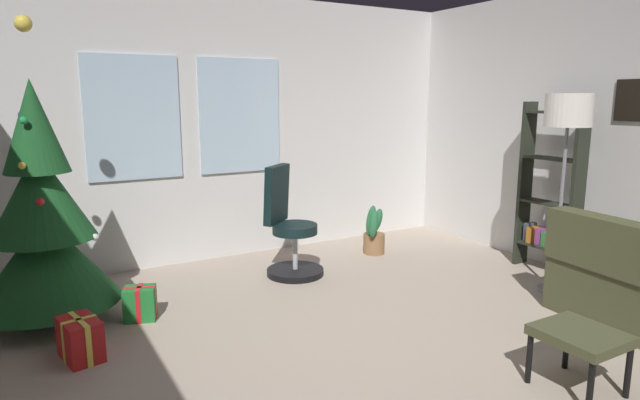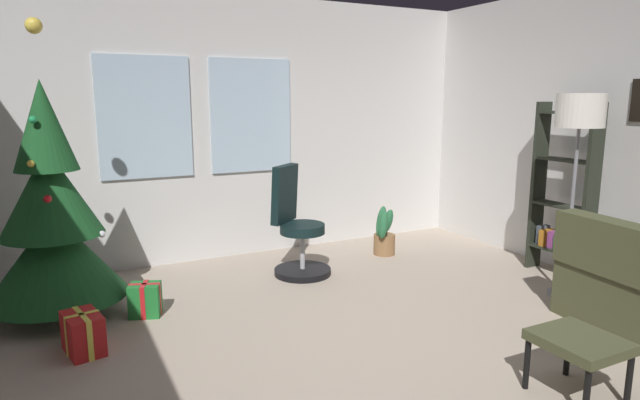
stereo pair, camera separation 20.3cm
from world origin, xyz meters
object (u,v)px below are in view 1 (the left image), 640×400
at_px(gift_box_green, 140,303).
at_px(office_chair, 289,233).
at_px(holiday_tree, 43,225).
at_px(potted_plant, 374,235).
at_px(bookshelf, 549,198).
at_px(gift_box_red, 80,339).
at_px(footstool, 580,339).
at_px(floor_lamp, 568,123).

relative_size(gift_box_green, office_chair, 0.27).
distance_m(holiday_tree, potted_plant, 3.32).
bearing_deg(office_chair, bookshelf, -27.67).
relative_size(gift_box_red, bookshelf, 0.22).
distance_m(footstool, gift_box_red, 3.17).
distance_m(office_chair, bookshelf, 2.59).
xyz_separation_m(holiday_tree, floor_lamp, (3.98, -1.54, 0.74)).
bearing_deg(footstool, gift_box_red, 142.85).
distance_m(bookshelf, potted_plant, 1.85).
bearing_deg(footstool, bookshelf, 41.98).
distance_m(holiday_tree, floor_lamp, 4.33).
distance_m(office_chair, potted_plant, 1.16).
distance_m(gift_box_red, bookshelf, 4.34).
height_order(footstool, office_chair, office_chair).
bearing_deg(potted_plant, footstool, -101.85).
relative_size(gift_box_red, floor_lamp, 0.21).
bearing_deg(floor_lamp, bookshelf, 45.47).
xyz_separation_m(footstool, floor_lamp, (1.34, 1.15, 1.19)).
xyz_separation_m(gift_box_green, floor_lamp, (3.37, -1.23, 1.38)).
height_order(office_chair, bookshelf, bookshelf).
bearing_deg(floor_lamp, holiday_tree, 158.91).
bearing_deg(holiday_tree, gift_box_red, -81.03).
xyz_separation_m(footstool, holiday_tree, (-2.65, 2.69, 0.45)).
bearing_deg(gift_box_red, holiday_tree, 98.97).
relative_size(bookshelf, floor_lamp, 0.96).
bearing_deg(holiday_tree, potted_plant, 4.32).
distance_m(footstool, holiday_tree, 3.80).
distance_m(floor_lamp, potted_plant, 2.32).
bearing_deg(footstool, potted_plant, 78.15).
relative_size(office_chair, bookshelf, 0.64).
bearing_deg(bookshelf, potted_plant, 130.38).
height_order(footstool, holiday_tree, holiday_tree).
bearing_deg(holiday_tree, floor_lamp, -21.09).
bearing_deg(gift_box_green, floor_lamp, -20.00).
xyz_separation_m(gift_box_red, potted_plant, (3.14, 1.02, 0.08)).
bearing_deg(potted_plant, bookshelf, -49.62).
xyz_separation_m(footstool, gift_box_green, (-2.04, 2.38, -0.19)).
relative_size(gift_box_green, floor_lamp, 0.16).
distance_m(holiday_tree, bookshelf, 4.54).
distance_m(gift_box_red, gift_box_green, 0.68).
bearing_deg(gift_box_red, office_chair, 23.43).
bearing_deg(office_chair, gift_box_red, -156.57).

